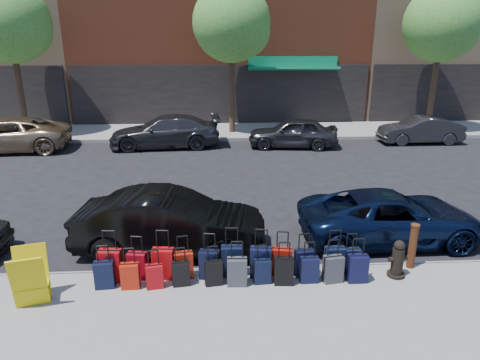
{
  "coord_description": "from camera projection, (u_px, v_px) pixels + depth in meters",
  "views": [
    {
      "loc": [
        -0.31,
        -12.54,
        4.81
      ],
      "look_at": [
        0.3,
        -1.5,
        1.13
      ],
      "focal_mm": 32.0,
      "sensor_mm": 36.0,
      "label": 1
    }
  ],
  "objects": [
    {
      "name": "ground",
      "position": [
        228.0,
        199.0,
        13.42
      ],
      "size": [
        120.0,
        120.0,
        0.0
      ],
      "primitive_type": "plane",
      "color": "black",
      "rests_on": "ground"
    },
    {
      "name": "sidewalk_near",
      "position": [
        239.0,
        332.0,
        7.24
      ],
      "size": [
        60.0,
        4.0,
        0.15
      ],
      "primitive_type": "cube",
      "color": "gray",
      "rests_on": "ground"
    },
    {
      "name": "sidewalk_far",
      "position": [
        223.0,
        131.0,
        22.87
      ],
      "size": [
        60.0,
        4.0,
        0.15
      ],
      "primitive_type": "cube",
      "color": "gray",
      "rests_on": "ground"
    },
    {
      "name": "curb_near",
      "position": [
        234.0,
        271.0,
        9.15
      ],
      "size": [
        60.0,
        0.08,
        0.15
      ],
      "primitive_type": "cube",
      "color": "gray",
      "rests_on": "ground"
    },
    {
      "name": "curb_far",
      "position": [
        223.0,
        140.0,
        20.95
      ],
      "size": [
        60.0,
        0.08,
        0.15
      ],
      "primitive_type": "cube",
      "color": "gray",
      "rests_on": "ground"
    },
    {
      "name": "tree_left",
      "position": [
        13.0,
        25.0,
        20.19
      ],
      "size": [
        3.8,
        3.8,
        7.27
      ],
      "color": "black",
      "rests_on": "sidewalk_far"
    },
    {
      "name": "tree_center",
      "position": [
        235.0,
        25.0,
        20.74
      ],
      "size": [
        3.8,
        3.8,
        7.27
      ],
      "color": "black",
      "rests_on": "sidewalk_far"
    },
    {
      "name": "tree_right",
      "position": [
        445.0,
        25.0,
        21.29
      ],
      "size": [
        3.8,
        3.8,
        7.27
      ],
      "color": "black",
      "rests_on": "sidewalk_far"
    },
    {
      "name": "suitcase_front_0",
      "position": [
        111.0,
        265.0,
        8.56
      ],
      "size": [
        0.46,
        0.28,
        1.07
      ],
      "rotation": [
        0.0,
        0.0,
        -0.08
      ],
      "color": "#A50A10",
      "rests_on": "sidewalk_near"
    },
    {
      "name": "suitcase_front_1",
      "position": [
        137.0,
        265.0,
        8.65
      ],
      "size": [
        0.41,
        0.26,
        0.92
      ],
      "rotation": [
        0.0,
        0.0,
        -0.15
      ],
      "color": "maroon",
      "rests_on": "sidewalk_near"
    },
    {
      "name": "suitcase_front_2",
      "position": [
        163.0,
        263.0,
        8.66
      ],
      "size": [
        0.45,
        0.27,
        1.04
      ],
      "rotation": [
        0.0,
        0.0,
        -0.08
      ],
      "color": "#B20B0E",
      "rests_on": "sidewalk_near"
    },
    {
      "name": "suitcase_front_3",
      "position": [
        184.0,
        265.0,
        8.68
      ],
      "size": [
        0.41,
        0.27,
        0.91
      ],
      "rotation": [
        0.0,
        0.0,
        0.17
      ],
      "color": "#A41B0A",
      "rests_on": "sidewalk_near"
    },
    {
      "name": "suitcase_front_4",
      "position": [
        209.0,
        264.0,
        8.66
      ],
      "size": [
        0.44,
        0.29,
        0.97
      ],
      "rotation": [
        0.0,
        0.0,
        -0.18
      ],
      "color": "black",
      "rests_on": "sidewalk_near"
    },
    {
      "name": "suitcase_front_5",
      "position": [
        232.0,
        261.0,
        8.76
      ],
      "size": [
        0.44,
        0.25,
        1.04
      ],
      "rotation": [
        0.0,
        0.0,
        -0.02
      ],
      "color": "black",
      "rests_on": "sidewalk_near"
    },
    {
      "name": "suitcase_front_6",
      "position": [
        261.0,
        262.0,
        8.71
      ],
      "size": [
        0.46,
        0.29,
        1.03
      ],
      "rotation": [
        0.0,
        0.0,
        -0.14
      ],
      "color": "black",
      "rests_on": "sidewalk_near"
    },
    {
      "name": "suitcase_front_7",
      "position": [
        282.0,
        261.0,
        8.79
      ],
      "size": [
        0.42,
        0.28,
        0.95
      ],
      "rotation": [
        0.0,
        0.0,
        -0.17
      ],
      "color": "#A0130A",
      "rests_on": "sidewalk_near"
    },
    {
      "name": "suitcase_front_8",
      "position": [
        304.0,
        263.0,
        8.76
      ],
      "size": [
        0.4,
        0.26,
        0.92
      ],
      "rotation": [
        0.0,
        0.0,
        0.13
      ],
      "color": "black",
      "rests_on": "sidewalk_near"
    },
    {
      "name": "suitcase_front_9",
      "position": [
        334.0,
        261.0,
        8.79
      ],
      "size": [
        0.41,
        0.23,
        0.97
      ],
      "rotation": [
        0.0,
        0.0,
        0.01
      ],
      "color": "black",
      "rests_on": "sidewalk_near"
    },
    {
      "name": "suitcase_front_10",
      "position": [
        351.0,
        261.0,
        8.88
      ],
      "size": [
        0.37,
        0.22,
        0.87
      ],
      "rotation": [
        0.0,
        0.0,
        0.06
      ],
      "color": "black",
      "rests_on": "sidewalk_near"
    },
    {
      "name": "suitcase_back_0",
      "position": [
        104.0,
        275.0,
        8.34
      ],
      "size": [
        0.39,
        0.25,
        0.88
      ],
      "rotation": [
        0.0,
        0.0,
        0.09
      ],
      "color": "black",
      "rests_on": "sidewalk_near"
    },
    {
      "name": "suitcase_back_1",
      "position": [
        130.0,
        276.0,
        8.33
      ],
      "size": [
        0.36,
        0.21,
        0.84
      ],
      "rotation": [
        0.0,
        0.0,
        0.03
      ],
      "color": "#B31E0B",
      "rests_on": "sidewalk_near"
    },
    {
      "name": "suitcase_back_2",
      "position": [
        155.0,
        276.0,
        8.34
      ],
      "size": [
        0.36,
        0.24,
        0.79
      ],
      "rotation": [
        0.0,
        0.0,
        0.17
      ],
      "color": "#AB0B0F",
      "rests_on": "sidewalk_near"
    },
    {
      "name": "suitcase_back_3",
      "position": [
        181.0,
        274.0,
        8.42
      ],
      "size": [
        0.36,
        0.24,
        0.8
      ],
      "rotation": [
        0.0,
        0.0,
        0.14
      ],
      "color": "black",
      "rests_on": "sidewalk_near"
    },
    {
      "name": "suitcase_back_4",
      "position": [
        214.0,
        273.0,
        8.44
      ],
      "size": [
        0.37,
        0.25,
        0.82
      ],
      "rotation": [
        0.0,
        0.0,
        0.15
      ],
      "color": "black",
      "rests_on": "sidewalk_near"
    },
    {
      "name": "suitcase_back_5",
      "position": [
        237.0,
        272.0,
        8.42
      ],
      "size": [
        0.4,
        0.24,
        0.93
      ],
      "rotation": [
        0.0,
        0.0,
        -0.03
      ],
      "color": "#39393E",
      "rests_on": "sidewalk_near"
    },
    {
      "name": "suitcase_back_6",
      "position": [
        262.0,
        271.0,
        8.51
      ],
      "size": [
        0.35,
        0.22,
        0.81
      ],
      "rotation": [
        0.0,
        0.0,
        0.08
      ],
      "color": "black",
      "rests_on": "sidewalk_near"
    },
    {
      "name": "suitcase_back_7",
      "position": [
        284.0,
        271.0,
        8.46
      ],
      "size": [
        0.39,
        0.25,
        0.89
      ],
      "rotation": [
        0.0,
        0.0,
        -0.08
      ],
      "color": "black",
      "rests_on": "sidewalk_near"
    },
    {
      "name": "suitcase_back_8",
      "position": [
        309.0,
        270.0,
        8.54
      ],
      "size": [
        0.36,
        0.22,
        0.86
      ],
      "rotation": [
        0.0,
        0.0,
        0.03
      ],
      "color": "black",
      "rests_on": "sidewalk_near"
    },
    {
      "name": "suitcase_back_9",
      "position": [
        333.0,
        269.0,
        8.53
      ],
      "size": [
        0.41,
        0.28,
        0.9
      ],
      "rotation": [
        0.0,
        0.0,
        0.16
      ],
      "color": "#35353A",
      "rests_on": "sidewalk_near"
    },
    {
      "name": "suitcase_back_10",
      "position": [
        357.0,
        268.0,
        8.54
      ],
      "size": [
        0.39,
        0.23,
        0.93
      ],
      "rotation": [
        0.0,
        0.0,
        -0.0
      ],
      "color": "black",
      "rests_on": "sidewalk_near"
    },
    {
      "name": "fire_hydrant",
      "position": [
        398.0,
        260.0,
        8.71
      ],
      "size": [
        0.41,
        0.36,
        0.8
      ],
      "rotation": [
        0.0,
        0.0,
        0.16
      ],
      "color": "black",
      "rests_on": "sidewalk_near"
    },
    {
      "name": "bollard",
      "position": [
        413.0,
        245.0,
        9.0
      ],
      "size": [
        0.18,
        0.18,
        0.99
      ],
      "color": "#38190C",
      "rests_on": "sidewalk_near"
    },
    {
      "name": "display_rack",
      "position": [
        30.0,
        278.0,
        7.76
      ],
      "size": [
        0.73,
        0.77,
        1.05
      ],
      "rotation": [
        0.0,
        0.0,
        0.25
      ],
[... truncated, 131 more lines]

